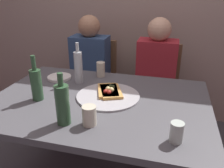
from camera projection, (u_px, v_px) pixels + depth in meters
name	position (u px, v px, depth m)	size (l,w,h in m)	color
dining_table	(99.00, 110.00, 1.52)	(1.39, 0.97, 0.75)	#4C4C51
pizza_tray	(108.00, 96.00, 1.52)	(0.41, 0.41, 0.01)	#ADADB2
pizza_slice_last	(111.00, 91.00, 1.55)	(0.21, 0.25, 0.05)	tan
pizza_slice_extra	(108.00, 90.00, 1.56)	(0.20, 0.25, 0.05)	tan
wine_bottle	(36.00, 84.00, 1.45)	(0.07, 0.07, 0.29)	#2D5133
beer_bottle	(63.00, 104.00, 1.19)	(0.07, 0.07, 0.28)	#2D5133
water_bottle	(78.00, 67.00, 1.70)	(0.06, 0.06, 0.30)	#B2BCC1
tumbler_near	(177.00, 132.00, 1.07)	(0.06, 0.06, 0.10)	#B7C6BC
tumbler_far	(89.00, 116.00, 1.20)	(0.08, 0.08, 0.11)	beige
wine_glass	(101.00, 69.00, 1.84)	(0.07, 0.07, 0.12)	beige
plate_stack	(59.00, 77.00, 1.81)	(0.18, 0.18, 0.02)	white
chair_left	(93.00, 78.00, 2.45)	(0.44, 0.44, 0.90)	brown
chair_right	(155.00, 84.00, 2.30)	(0.44, 0.44, 0.90)	brown
guest_in_sweater	(88.00, 72.00, 2.27)	(0.36, 0.56, 1.17)	navy
guest_in_beanie	(155.00, 78.00, 2.11)	(0.36, 0.56, 1.17)	maroon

